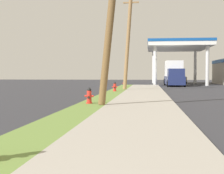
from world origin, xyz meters
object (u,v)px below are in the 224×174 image
object	(u,v)px
car_tan_by_near_pump	(179,79)
truck_white_on_apron	(171,78)
truck_navy_at_forecourt	(174,74)
utility_pole_midground	(112,1)
fire_hydrant_third	(115,87)
fire_hydrant_second	(89,97)
utility_pole_background	(128,42)
fire_hydrant_fourth	(124,83)

from	to	relation	value
car_tan_by_near_pump	truck_white_on_apron	world-z (taller)	truck_white_on_apron
truck_navy_at_forecourt	truck_white_on_apron	size ratio (longest dim) A/B	1.18
car_tan_by_near_pump	utility_pole_midground	bearing A→B (deg)	-99.56
fire_hydrant_third	truck_navy_at_forecourt	size ratio (longest dim) A/B	0.12
car_tan_by_near_pump	truck_navy_at_forecourt	distance (m)	13.72
fire_hydrant_second	car_tan_by_near_pump	world-z (taller)	car_tan_by_near_pump
fire_hydrant_second	car_tan_by_near_pump	xyz separation A→B (m)	(7.85, 38.93, 0.28)
utility_pole_background	truck_navy_at_forecourt	distance (m)	12.97
utility_pole_midground	truck_navy_at_forecourt	bearing A→B (deg)	79.63
car_tan_by_near_pump	fire_hydrant_second	bearing A→B (deg)	-101.39
fire_hydrant_third	utility_pole_background	distance (m)	5.02
utility_pole_midground	utility_pole_background	size ratio (longest dim) A/B	1.08
fire_hydrant_fourth	truck_navy_at_forecourt	xyz separation A→B (m)	(5.78, 4.85, 1.04)
fire_hydrant_fourth	utility_pole_midground	bearing A→B (deg)	-87.28
utility_pole_midground	car_tan_by_near_pump	world-z (taller)	utility_pole_midground
fire_hydrant_fourth	truck_white_on_apron	world-z (taller)	truck_white_on_apron
fire_hydrant_fourth	truck_navy_at_forecourt	world-z (taller)	truck_navy_at_forecourt
fire_hydrant_second	utility_pole_background	xyz separation A→B (m)	(0.95, 13.74, 3.90)
car_tan_by_near_pump	fire_hydrant_fourth	bearing A→B (deg)	-112.67
truck_navy_at_forecourt	fire_hydrant_third	bearing A→B (deg)	-111.71
fire_hydrant_second	car_tan_by_near_pump	size ratio (longest dim) A/B	0.16
utility_pole_background	truck_navy_at_forecourt	bearing A→B (deg)	66.80
fire_hydrant_third	car_tan_by_near_pump	distance (m)	29.27
utility_pole_midground	truck_white_on_apron	distance (m)	37.10
utility_pole_background	truck_white_on_apron	bearing A→B (deg)	76.37
car_tan_by_near_pump	truck_navy_at_forecourt	xyz separation A→B (m)	(-1.91, -13.56, 0.77)
fire_hydrant_fourth	truck_white_on_apron	xyz separation A→B (m)	(6.15, 15.31, 0.47)
car_tan_by_near_pump	truck_white_on_apron	bearing A→B (deg)	-116.35
utility_pole_background	truck_navy_at_forecourt	size ratio (longest dim) A/B	1.29
fire_hydrant_third	truck_white_on_apron	size ratio (longest dim) A/B	0.14
utility_pole_midground	fire_hydrant_fourth	bearing A→B (deg)	92.72
fire_hydrant_third	truck_navy_at_forecourt	distance (m)	15.81
fire_hydrant_third	fire_hydrant_fourth	world-z (taller)	same
fire_hydrant_second	car_tan_by_near_pump	bearing A→B (deg)	78.61
fire_hydrant_third	car_tan_by_near_pump	bearing A→B (deg)	74.65
fire_hydrant_second	truck_navy_at_forecourt	xyz separation A→B (m)	(5.94, 25.37, 1.04)
truck_white_on_apron	fire_hydrant_third	bearing A→B (deg)	-103.89
fire_hydrant_second	utility_pole_background	bearing A→B (deg)	86.03
fire_hydrant_third	utility_pole_midground	bearing A→B (deg)	-84.67
fire_hydrant_second	fire_hydrant_third	distance (m)	10.71
fire_hydrant_third	truck_navy_at_forecourt	world-z (taller)	truck_navy_at_forecourt
fire_hydrant_second	fire_hydrant_fourth	world-z (taller)	same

